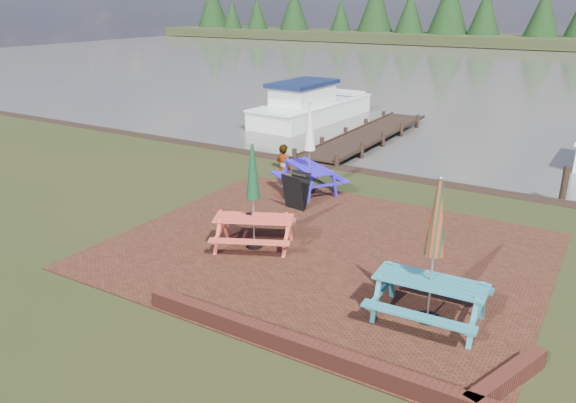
# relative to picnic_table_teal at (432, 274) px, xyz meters

# --- Properties ---
(ground) EXTENTS (120.00, 120.00, 0.00)m
(ground) POSITION_rel_picnic_table_teal_xyz_m (-2.81, 0.62, -0.89)
(ground) COLOR black
(ground) RESTS_ON ground
(paving) EXTENTS (9.00, 7.50, 0.02)m
(paving) POSITION_rel_picnic_table_teal_xyz_m (-2.81, 1.62, -0.88)
(paving) COLOR #3A1C12
(paving) RESTS_ON ground
(brick_wall) EXTENTS (6.21, 1.79, 0.30)m
(brick_wall) POSITION_rel_picnic_table_teal_xyz_m (-0.66, -1.79, -0.74)
(brick_wall) COLOR #4C1E16
(brick_wall) RESTS_ON ground
(water) EXTENTS (120.00, 60.00, 0.02)m
(water) POSITION_rel_picnic_table_teal_xyz_m (-2.81, 37.62, -0.89)
(water) COLOR #45433B
(water) RESTS_ON ground
(picnic_table_teal) EXTENTS (1.90, 1.71, 2.54)m
(picnic_table_teal) POSITION_rel_picnic_table_teal_xyz_m (0.00, 0.00, 0.00)
(picnic_table_teal) COLOR #27727E
(picnic_table_teal) RESTS_ON ground
(picnic_table_red) EXTENTS (2.18, 2.09, 2.36)m
(picnic_table_red) POSITION_rel_picnic_table_teal_xyz_m (-4.21, 0.96, -0.06)
(picnic_table_red) COLOR #D64837
(picnic_table_red) RESTS_ON ground
(picnic_table_blue) EXTENTS (2.40, 2.35, 2.52)m
(picnic_table_blue) POSITION_rel_picnic_table_teal_xyz_m (-5.04, 4.92, -0.01)
(picnic_table_blue) COLOR #2F1BCD
(picnic_table_blue) RESTS_ON ground
(chalkboard) EXTENTS (0.62, 0.64, 0.96)m
(chalkboard) POSITION_rel_picnic_table_teal_xyz_m (-4.67, 3.56, -0.40)
(chalkboard) COLOR black
(chalkboard) RESTS_ON ground
(jetty) EXTENTS (1.76, 9.08, 1.00)m
(jetty) POSITION_rel_picnic_table_teal_xyz_m (-6.31, 11.90, -0.78)
(jetty) COLOR black
(jetty) RESTS_ON ground
(boat_jetty) EXTENTS (2.90, 7.35, 2.09)m
(boat_jetty) POSITION_rel_picnic_table_teal_xyz_m (-10.31, 14.54, -0.47)
(boat_jetty) COLOR white
(boat_jetty) RESTS_ON ground
(person) EXTENTS (0.64, 0.46, 1.63)m
(person) POSITION_rel_picnic_table_teal_xyz_m (-6.84, 6.50, -0.08)
(person) COLOR gray
(person) RESTS_ON ground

